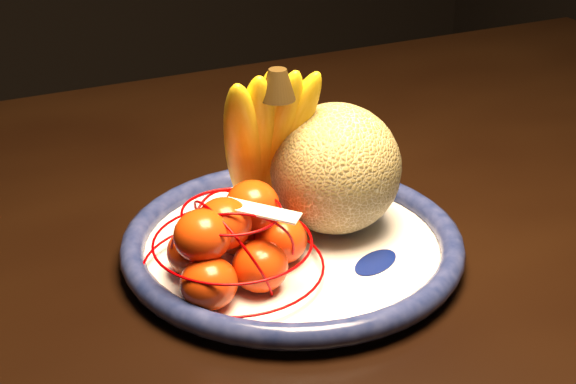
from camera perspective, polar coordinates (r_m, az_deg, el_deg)
name	(u,v)px	position (r m, az deg, el deg)	size (l,w,h in m)	color
dining_table	(317,254)	(1.07, 1.88, -4.02)	(1.58, 0.97, 0.78)	black
fruit_bowl	(292,245)	(0.90, 0.28, -3.45)	(0.35, 0.35, 0.03)	white
cantaloupe	(336,169)	(0.90, 3.09, 1.52)	(0.14, 0.14, 0.14)	olive
banana_bunch	(263,139)	(0.89, -1.61, 3.46)	(0.13, 0.12, 0.20)	yellow
mandarin_bag	(233,243)	(0.83, -3.58, -3.32)	(0.22, 0.22, 0.11)	#FF3501
price_tag	(261,211)	(0.80, -1.76, -1.22)	(0.07, 0.03, 0.00)	white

